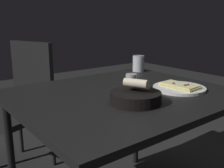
{
  "coord_description": "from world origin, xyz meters",
  "views": [
    {
      "loc": [
        -0.83,
        -0.98,
        1.11
      ],
      "look_at": [
        -0.05,
        0.02,
        0.79
      ],
      "focal_mm": 42.09,
      "sensor_mm": 36.0,
      "label": 1
    }
  ],
  "objects_px": {
    "dining_table": "(123,105)",
    "beer_glass": "(138,64)",
    "chair_near": "(22,99)",
    "pizza_plate": "(179,87)",
    "bread_basket": "(136,96)",
    "pepper_shaker": "(131,83)"
  },
  "relations": [
    {
      "from": "dining_table",
      "to": "bread_basket",
      "type": "distance_m",
      "value": 0.21
    },
    {
      "from": "dining_table",
      "to": "bread_basket",
      "type": "xyz_separation_m",
      "value": [
        -0.07,
        -0.17,
        0.1
      ]
    },
    {
      "from": "bread_basket",
      "to": "chair_near",
      "type": "bearing_deg",
      "value": 98.01
    },
    {
      "from": "dining_table",
      "to": "chair_near",
      "type": "xyz_separation_m",
      "value": [
        -0.22,
        0.9,
        -0.15
      ]
    },
    {
      "from": "bread_basket",
      "to": "beer_glass",
      "type": "bearing_deg",
      "value": 45.85
    },
    {
      "from": "bread_basket",
      "to": "beer_glass",
      "type": "relative_size",
      "value": 2.04
    },
    {
      "from": "pepper_shaker",
      "to": "chair_near",
      "type": "height_order",
      "value": "chair_near"
    },
    {
      "from": "dining_table",
      "to": "chair_near",
      "type": "height_order",
      "value": "chair_near"
    },
    {
      "from": "bread_basket",
      "to": "chair_near",
      "type": "height_order",
      "value": "chair_near"
    },
    {
      "from": "pizza_plate",
      "to": "bread_basket",
      "type": "relative_size",
      "value": 1.21
    },
    {
      "from": "pizza_plate",
      "to": "bread_basket",
      "type": "xyz_separation_m",
      "value": [
        -0.34,
        -0.03,
        0.02
      ]
    },
    {
      "from": "bread_basket",
      "to": "pizza_plate",
      "type": "bearing_deg",
      "value": 4.74
    },
    {
      "from": "chair_near",
      "to": "pizza_plate",
      "type": "bearing_deg",
      "value": -64.91
    },
    {
      "from": "bread_basket",
      "to": "chair_near",
      "type": "distance_m",
      "value": 1.1
    },
    {
      "from": "dining_table",
      "to": "beer_glass",
      "type": "height_order",
      "value": "beer_glass"
    },
    {
      "from": "bread_basket",
      "to": "pepper_shaker",
      "type": "xyz_separation_m",
      "value": [
        0.13,
        0.18,
        0.01
      ]
    },
    {
      "from": "chair_near",
      "to": "bread_basket",
      "type": "bearing_deg",
      "value": -81.99
    },
    {
      "from": "bread_basket",
      "to": "beer_glass",
      "type": "distance_m",
      "value": 0.73
    },
    {
      "from": "dining_table",
      "to": "bread_basket",
      "type": "bearing_deg",
      "value": -112.17
    },
    {
      "from": "pizza_plate",
      "to": "bread_basket",
      "type": "distance_m",
      "value": 0.34
    },
    {
      "from": "dining_table",
      "to": "pepper_shaker",
      "type": "xyz_separation_m",
      "value": [
        0.06,
        0.01,
        0.1
      ]
    },
    {
      "from": "beer_glass",
      "to": "pepper_shaker",
      "type": "xyz_separation_m",
      "value": [
        -0.38,
        -0.34,
        -0.01
      ]
    }
  ]
}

